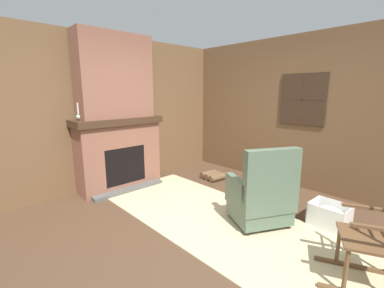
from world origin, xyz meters
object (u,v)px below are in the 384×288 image
Objects in this scene: armchair at (262,197)px; rocking_chair at (377,244)px; oil_lamp_vase at (80,114)px; storage_case at (132,113)px; decorative_plate_on_mantel at (117,110)px; firewood_stack at (213,176)px; laundry_basket at (329,215)px.

armchair is 1.27m from rocking_chair.
storage_case is (0.00, 0.92, -0.03)m from oil_lamp_vase.
firewood_stack is at bearing 58.17° from decorative_plate_on_mantel.
firewood_stack is 1.77× the size of decorative_plate_on_mantel.
storage_case is at bearing 86.06° from decorative_plate_on_mantel.
rocking_chair is 1.07m from laundry_basket.
decorative_plate_on_mantel is (-0.02, 0.63, 0.02)m from oil_lamp_vase.
rocking_chair is 3.07m from firewood_stack.
laundry_basket is 3.45m from storage_case.
laundry_basket is 3.57m from decorative_plate_on_mantel.
decorative_plate_on_mantel is (-3.77, -0.39, 0.96)m from rocking_chair.
oil_lamp_vase is (-2.50, -1.24, 0.96)m from armchair.
decorative_plate_on_mantel is (-2.52, -0.61, 0.99)m from armchair.
storage_case is 1.06× the size of decorative_plate_on_mantel.
armchair is 2.95m from oil_lamp_vase.
armchair reaches higher than firewood_stack.
rocking_chair is at bearing 15.29° from oil_lamp_vase.
oil_lamp_vase is at bearing -149.23° from laundry_basket.
firewood_stack is 2.23m from laundry_basket.
laundry_basket is 1.83× the size of decorative_plate_on_mantel.
rocking_chair is 4.35× the size of storage_case.
storage_case is (-3.75, -0.10, 0.90)m from rocking_chair.
oil_lamp_vase is (-0.90, -2.11, 1.27)m from firewood_stack.
rocking_chair is 4.00m from oil_lamp_vase.
rocking_chair is at bearing 5.96° from decorative_plate_on_mantel.
rocking_chair is 2.61× the size of firewood_stack.
firewood_stack is 2.17m from decorative_plate_on_mantel.
oil_lamp_vase is 1.10× the size of decorative_plate_on_mantel.
storage_case reaches higher than rocking_chair.
decorative_plate_on_mantel reaches higher than rocking_chair.
storage_case reaches higher than armchair.
laundry_basket is at bearing 21.31° from decorative_plate_on_mantel.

